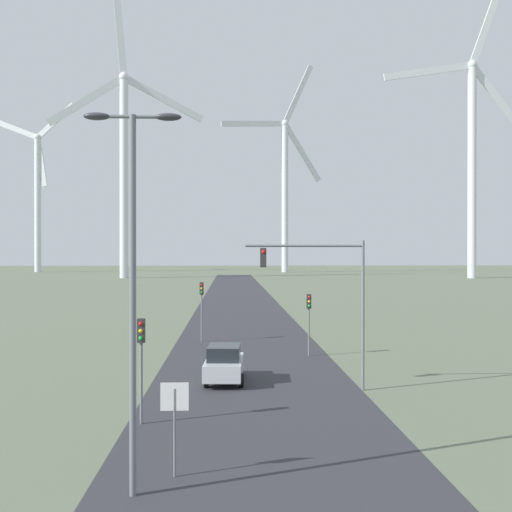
% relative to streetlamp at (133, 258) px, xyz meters
% --- Properties ---
extents(road_surface, '(10.00, 240.00, 0.01)m').
position_rel_streetlamp_xyz_m(road_surface, '(3.70, 42.04, -6.25)').
color(road_surface, '#2D2D33').
rests_on(road_surface, ground).
extents(streetlamp, '(2.57, 0.32, 10.08)m').
position_rel_streetlamp_xyz_m(streetlamp, '(0.00, 0.00, 0.00)').
color(streetlamp, slate).
rests_on(streetlamp, ground).
extents(stop_sign_near, '(0.81, 0.07, 2.70)m').
position_rel_streetlamp_xyz_m(stop_sign_near, '(0.98, 1.28, -4.36)').
color(stop_sign_near, slate).
rests_on(stop_sign_near, ground).
extents(traffic_light_post_near_left, '(0.28, 0.33, 3.95)m').
position_rel_streetlamp_xyz_m(traffic_light_post_near_left, '(-0.77, 6.66, -3.36)').
color(traffic_light_post_near_left, slate).
rests_on(traffic_light_post_near_left, ground).
extents(traffic_light_post_near_right, '(0.28, 0.34, 3.85)m').
position_rel_streetlamp_xyz_m(traffic_light_post_near_right, '(7.44, 21.07, -3.43)').
color(traffic_light_post_near_right, slate).
rests_on(traffic_light_post_near_right, ground).
extents(traffic_light_post_mid_left, '(0.28, 0.33, 4.30)m').
position_rel_streetlamp_xyz_m(traffic_light_post_mid_left, '(0.50, 27.46, -3.12)').
color(traffic_light_post_mid_left, slate).
rests_on(traffic_light_post_mid_left, ground).
extents(traffic_light_mast_overhead, '(5.55, 0.35, 6.99)m').
position_rel_streetlamp_xyz_m(traffic_light_mast_overhead, '(6.92, 11.75, -1.25)').
color(traffic_light_mast_overhead, slate).
rests_on(traffic_light_mast_overhead, ground).
extents(car_approaching, '(2.02, 4.19, 1.83)m').
position_rel_streetlamp_xyz_m(car_approaching, '(2.26, 13.84, -5.34)').
color(car_approaching, '#B7BCC1').
rests_on(car_approaching, ground).
extents(wind_turbine_far_left, '(29.04, 7.56, 57.17)m').
position_rel_streetlamp_xyz_m(wind_turbine_far_left, '(-62.93, 190.80, 21.63)').
color(wind_turbine_far_left, silver).
rests_on(wind_turbine_far_left, ground).
extents(wind_turbine_left, '(38.77, 9.94, 74.22)m').
position_rel_streetlamp_xyz_m(wind_turbine_left, '(-24.78, 139.48, 25.65)').
color(wind_turbine_left, silver).
rests_on(wind_turbine_left, ground).
extents(wind_turbine_center, '(34.53, 12.30, 71.10)m').
position_rel_streetlamp_xyz_m(wind_turbine_center, '(21.06, 185.64, 24.89)').
color(wind_turbine_center, silver).
rests_on(wind_turbine_center, ground).
extents(wind_turbine_right, '(39.53, 3.91, 77.58)m').
position_rel_streetlamp_xyz_m(wind_turbine_right, '(64.85, 135.71, 27.55)').
color(wind_turbine_right, silver).
rests_on(wind_turbine_right, ground).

